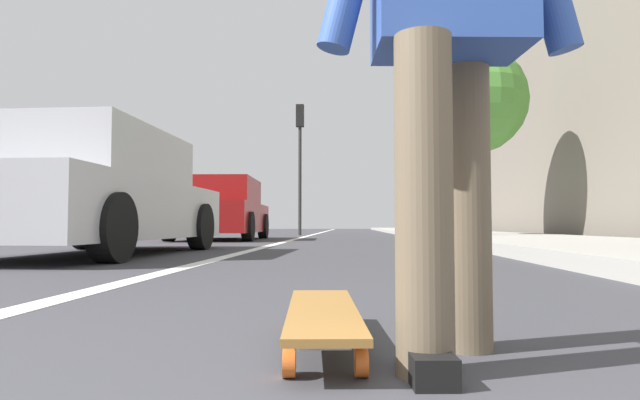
{
  "coord_description": "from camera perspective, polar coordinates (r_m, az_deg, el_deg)",
  "views": [
    {
      "loc": [
        -0.32,
        -0.23,
        0.36
      ],
      "look_at": [
        11.9,
        0.48,
        0.95
      ],
      "focal_mm": 29.34,
      "sensor_mm": 36.0,
      "label": 1
    }
  ],
  "objects": [
    {
      "name": "lane_stripe_white",
      "position": [
        20.37,
        -0.62,
        -3.76
      ],
      "size": [
        52.0,
        0.16,
        0.01
      ],
      "primitive_type": "cube",
      "color": "silver",
      "rests_on": "ground"
    },
    {
      "name": "parked_car_mid",
      "position": [
        13.03,
        -10.8,
        -1.12
      ],
      "size": [
        4.19,
        2.1,
        1.49
      ],
      "color": "maroon",
      "rests_on": "ground"
    },
    {
      "name": "skater_person",
      "position": [
        1.53,
        13.76,
        19.49
      ],
      "size": [
        0.48,
        0.72,
        1.64
      ],
      "color": "brown",
      "rests_on": "ground"
    },
    {
      "name": "sidewalk_curb",
      "position": [
        18.62,
        13.61,
        -3.57
      ],
      "size": [
        52.0,
        3.2,
        0.14
      ],
      "primitive_type": "cube",
      "color": "#9E9B93",
      "rests_on": "ground"
    },
    {
      "name": "skateboard",
      "position": [
        1.57,
        0.29,
        -12.47
      ],
      "size": [
        0.85,
        0.26,
        0.11
      ],
      "color": "orange",
      "rests_on": "ground"
    },
    {
      "name": "traffic_light",
      "position": [
        18.87,
        -2.2,
        5.95
      ],
      "size": [
        0.33,
        0.28,
        4.69
      ],
      "color": "#2D2D2D",
      "rests_on": "ground"
    },
    {
      "name": "building_facade",
      "position": [
        23.81,
        18.07,
        11.4
      ],
      "size": [
        40.0,
        1.2,
        12.26
      ],
      "primitive_type": "cube",
      "color": "#6E655A",
      "rests_on": "ground"
    },
    {
      "name": "parked_car_near",
      "position": [
        6.9,
        -23.28,
        0.51
      ],
      "size": [
        4.42,
        2.03,
        1.5
      ],
      "color": "#B7B7BC",
      "rests_on": "ground"
    },
    {
      "name": "street_tree_mid",
      "position": [
        13.19,
        16.28,
        10.3
      ],
      "size": [
        2.57,
        2.57,
        4.61
      ],
      "color": "brown",
      "rests_on": "ground"
    },
    {
      "name": "ground_plane",
      "position": [
        10.33,
        2.07,
        -4.75
      ],
      "size": [
        80.0,
        80.0,
        0.0
      ],
      "primitive_type": "plane",
      "color": "#38383D"
    }
  ]
}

